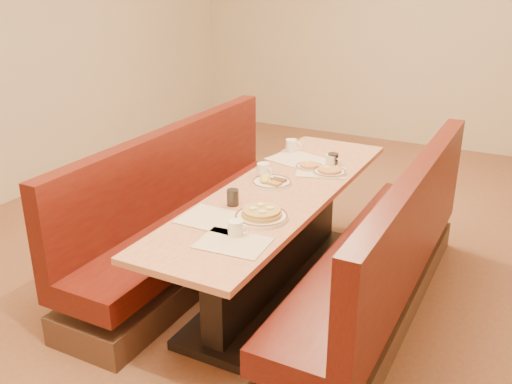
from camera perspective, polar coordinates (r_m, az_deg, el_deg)
The scene contains 19 objects.
ground at distance 4.11m, azimuth 2.14°, elevation -9.55°, with size 8.00×8.00×0.00m, color #9E6647.
room_envelope at distance 3.52m, azimuth 2.60°, elevation 18.42°, with size 6.04×8.04×2.82m.
diner_table at distance 3.93m, azimuth 2.21°, elevation -4.89°, with size 0.70×2.50×0.75m.
booth_left at distance 4.27m, azimuth -6.70°, elevation -2.96°, with size 0.55×2.50×1.05m.
booth_right at distance 3.72m, azimuth 12.52°, elevation -7.31°, with size 0.55×2.50×1.05m.
placemat_near_left at distance 3.34m, azimuth -4.04°, elevation -2.74°, with size 0.41×0.31×0.00m, color beige.
placemat_near_right at distance 3.06m, azimuth -2.30°, elevation -5.09°, with size 0.37×0.28×0.00m, color beige.
placemat_far_left at distance 4.36m, azimuth 4.42°, elevation 3.21°, with size 0.45×0.34×0.00m, color beige.
placemat_far_right at distance 4.12m, azimuth 6.52°, elevation 2.03°, with size 0.35×0.26×0.00m, color beige.
pancake_plate at distance 3.34m, azimuth 0.56°, elevation -2.28°, with size 0.32×0.32×0.07m.
eggs_plate at distance 3.87m, azimuth 1.53°, elevation 1.06°, with size 0.27×0.27×0.06m.
extra_plate_mid at distance 4.10m, azimuth 7.36°, elevation 2.05°, with size 0.24×0.24×0.05m.
extra_plate_far at distance 4.20m, azimuth 5.34°, elevation 2.59°, with size 0.20×0.20×0.04m.
coffee_mug_a at distance 3.12m, azimuth -1.99°, elevation -3.64°, with size 0.12×0.08×0.09m.
coffee_mug_b at distance 4.00m, azimuth 0.77°, elevation 2.24°, with size 0.13×0.09×0.10m.
coffee_mug_c at distance 4.22m, azimuth 7.61°, elevation 3.11°, with size 0.12×0.09×0.09m.
coffee_mug_d at distance 4.56m, azimuth 3.61°, elevation 4.68°, with size 0.13×0.09×0.10m.
soda_tumbler_near at distance 3.52m, azimuth -2.34°, elevation -0.55°, with size 0.07×0.07×0.10m.
soda_tumbler_mid at distance 4.22m, azimuth 7.70°, elevation 3.16°, with size 0.08×0.08×0.11m.
Camera 1 is at (1.50, -3.18, 2.14)m, focal length 40.00 mm.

